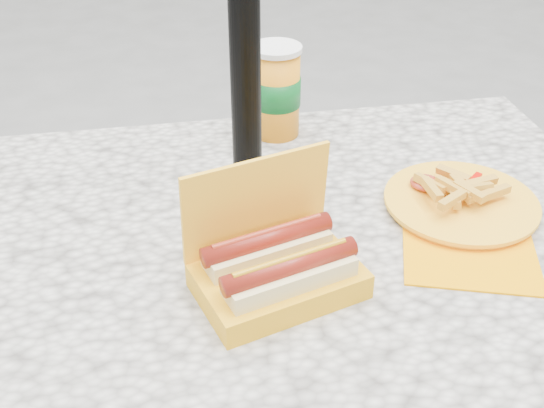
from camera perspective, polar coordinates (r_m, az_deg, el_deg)
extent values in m
cube|color=beige|center=(1.08, -0.75, -3.35)|extent=(1.20, 0.80, 0.05)
cylinder|color=black|center=(1.58, -21.00, -9.50)|extent=(0.07, 0.07, 0.70)
cylinder|color=black|center=(1.67, 14.84, -5.62)|extent=(0.07, 0.07, 0.70)
cube|color=yellow|center=(0.94, 0.54, -6.45)|extent=(0.25, 0.20, 0.04)
cube|color=yellow|center=(0.93, -1.30, 0.12)|extent=(0.21, 0.08, 0.14)
cube|color=#E3C886|center=(0.90, 1.51, -6.55)|extent=(0.19, 0.10, 0.05)
cylinder|color=maroon|center=(0.89, 1.54, -5.20)|extent=(0.19, 0.08, 0.03)
cylinder|color=#C6850F|center=(0.88, 1.55, -4.53)|extent=(0.16, 0.06, 0.01)
cube|color=#E3C886|center=(0.95, -0.36, -4.28)|extent=(0.19, 0.10, 0.05)
cylinder|color=maroon|center=(0.93, -0.37, -2.96)|extent=(0.19, 0.08, 0.03)
cylinder|color=#9E2D19|center=(0.92, -0.37, -2.30)|extent=(0.16, 0.06, 0.01)
cube|color=#FF9D00|center=(1.07, 16.16, -3.63)|extent=(0.25, 0.25, 0.00)
cylinder|color=yellow|center=(1.15, 15.51, 0.08)|extent=(0.24, 0.24, 0.01)
cylinder|color=yellow|center=(1.15, 15.54, 0.26)|extent=(0.25, 0.25, 0.01)
cube|color=gold|center=(1.14, 13.06, 1.69)|extent=(0.04, 0.06, 0.02)
cube|color=gold|center=(1.15, 15.40, 1.30)|extent=(0.05, 0.05, 0.02)
cube|color=gold|center=(1.13, 15.04, 0.67)|extent=(0.03, 0.06, 0.02)
cube|color=gold|center=(1.15, 18.13, 0.92)|extent=(0.06, 0.03, 0.01)
cube|color=gold|center=(1.14, 15.44, 1.03)|extent=(0.03, 0.06, 0.01)
cube|color=gold|center=(1.10, 14.85, 0.35)|extent=(0.06, 0.04, 0.01)
cube|color=gold|center=(1.14, 15.64, 1.50)|extent=(0.02, 0.06, 0.02)
cube|color=gold|center=(1.18, 14.92, 2.41)|extent=(0.05, 0.06, 0.02)
cube|color=gold|center=(1.16, 17.07, 1.74)|extent=(0.06, 0.03, 0.01)
cube|color=gold|center=(1.14, 16.62, 1.23)|extent=(0.06, 0.02, 0.02)
cube|color=gold|center=(1.13, 14.76, 1.37)|extent=(0.04, 0.06, 0.01)
cube|color=gold|center=(1.13, 16.19, 1.02)|extent=(0.04, 0.06, 0.01)
cube|color=gold|center=(1.12, 13.22, 1.22)|extent=(0.02, 0.06, 0.01)
ellipsoid|color=#9E2D19|center=(1.17, 12.73, 1.74)|extent=(0.05, 0.05, 0.02)
cube|color=#C90800|center=(1.15, 15.96, 1.41)|extent=(0.08, 0.08, 0.00)
cylinder|color=orange|center=(1.31, 0.36, 9.23)|extent=(0.09, 0.09, 0.17)
cylinder|color=#095B1F|center=(1.31, 0.36, 9.43)|extent=(0.09, 0.09, 0.05)
cylinder|color=white|center=(1.27, 0.37, 12.87)|extent=(0.09, 0.09, 0.01)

